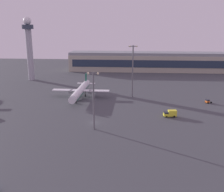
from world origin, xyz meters
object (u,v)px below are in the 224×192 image
at_px(airplane_far_stand, 81,90).
at_px(catering_truck, 170,113).
at_px(pushback_tug, 208,101).
at_px(apron_light_central, 94,97).
at_px(apron_light_west, 133,68).
at_px(control_tower, 29,45).

distance_m(airplane_far_stand, catering_truck, 54.56).
bearing_deg(pushback_tug, airplane_far_stand, 60.85).
bearing_deg(catering_truck, airplane_far_stand, 51.87).
bearing_deg(catering_truck, apron_light_central, 112.51).
height_order(airplane_far_stand, apron_light_west, apron_light_west).
distance_m(control_tower, apron_light_west, 86.75).
bearing_deg(apron_light_central, control_tower, 123.12).
bearing_deg(apron_light_west, pushback_tug, -13.38).
height_order(catering_truck, pushback_tug, catering_truck).
bearing_deg(control_tower, apron_light_central, -56.88).
bearing_deg(apron_light_west, catering_truck, -62.16).
xyz_separation_m(control_tower, apron_light_central, (60.08, -92.10, -12.65)).
height_order(control_tower, apron_light_central, control_tower).
height_order(airplane_far_stand, apron_light_central, apron_light_central).
xyz_separation_m(control_tower, airplane_far_stand, (45.84, -45.85, -21.78)).
bearing_deg(control_tower, pushback_tug, -24.64).
xyz_separation_m(apron_light_central, apron_light_west, (14.69, 49.13, 3.22)).
xyz_separation_m(catering_truck, apron_light_central, (-31.70, -16.91, 11.58)).
bearing_deg(airplane_far_stand, pushback_tug, 175.33).
bearing_deg(control_tower, catering_truck, -39.32).
xyz_separation_m(pushback_tug, apron_light_west, (-39.33, 9.36, 15.32)).
xyz_separation_m(pushback_tug, apron_light_central, (-54.02, -39.77, 12.09)).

